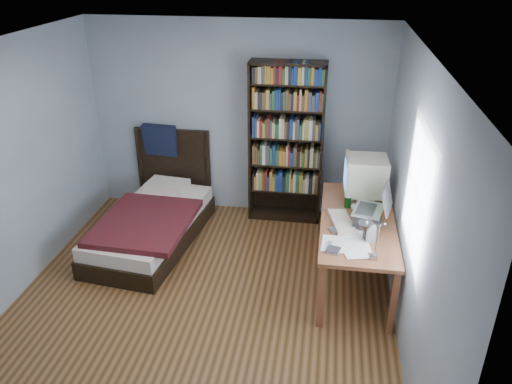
% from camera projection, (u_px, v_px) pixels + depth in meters
% --- Properties ---
extents(room, '(4.20, 4.24, 2.50)m').
position_uv_depth(room, '(198.00, 193.00, 4.47)').
color(room, '#493015').
rests_on(room, ground).
extents(desk, '(0.75, 1.71, 0.73)m').
position_uv_depth(desk, '(354.00, 223.00, 5.65)').
color(desk, brown).
rests_on(desk, floor).
extents(crt_monitor, '(0.45, 0.42, 0.50)m').
position_uv_depth(crt_monitor, '(365.00, 176.00, 5.38)').
color(crt_monitor, beige).
rests_on(crt_monitor, desk).
extents(laptop, '(0.42, 0.41, 0.43)m').
position_uv_depth(laptop, '(370.00, 215.00, 4.95)').
color(laptop, '#2D2D30').
rests_on(laptop, desk).
extents(desk_lamp, '(0.23, 0.52, 0.61)m').
position_uv_depth(desk_lamp, '(367.00, 231.00, 3.93)').
color(desk_lamp, '#99999E').
rests_on(desk_lamp, desk).
extents(keyboard, '(0.31, 0.53, 0.05)m').
position_uv_depth(keyboard, '(342.00, 222.00, 5.02)').
color(keyboard, beige).
rests_on(keyboard, desk).
extents(speaker, '(0.11, 0.11, 0.17)m').
position_uv_depth(speaker, '(370.00, 233.00, 4.70)').
color(speaker, gray).
rests_on(speaker, desk).
extents(soda_can, '(0.07, 0.07, 0.12)m').
position_uv_depth(soda_can, '(348.00, 202.00, 5.31)').
color(soda_can, '#083D0A').
rests_on(soda_can, desk).
extents(mouse, '(0.07, 0.12, 0.04)m').
position_uv_depth(mouse, '(354.00, 207.00, 5.31)').
color(mouse, silver).
rests_on(mouse, desk).
extents(phone_silver, '(0.10, 0.12, 0.02)m').
position_uv_depth(phone_silver, '(333.00, 230.00, 4.88)').
color(phone_silver, '#AEADB2').
rests_on(phone_silver, desk).
extents(phone_grey, '(0.04, 0.08, 0.02)m').
position_uv_depth(phone_grey, '(330.00, 244.00, 4.66)').
color(phone_grey, gray).
rests_on(phone_grey, desk).
extents(external_drive, '(0.14, 0.14, 0.02)m').
position_uv_depth(external_drive, '(333.00, 250.00, 4.56)').
color(external_drive, gray).
rests_on(external_drive, desk).
extents(bookshelf, '(0.92, 0.30, 2.05)m').
position_uv_depth(bookshelf, '(286.00, 144.00, 6.21)').
color(bookshelf, black).
rests_on(bookshelf, floor).
extents(bed, '(1.15, 2.07, 1.16)m').
position_uv_depth(bed, '(153.00, 220.00, 6.05)').
color(bed, black).
rests_on(bed, floor).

